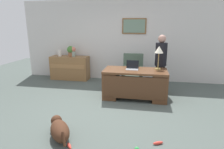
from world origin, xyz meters
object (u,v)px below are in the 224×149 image
at_px(person_standing, 161,63).
at_px(desk_lamp, 159,51).
at_px(credenza, 70,68).
at_px(vase_with_flowers, 73,51).
at_px(potted_plant, 71,51).
at_px(dog_toy_bone, 158,143).
at_px(vase_empty, 60,53).
at_px(dog_lying, 59,129).
at_px(laptop, 132,67).
at_px(armchair, 133,73).
at_px(desk, 135,83).
at_px(dog_toy_ball, 137,149).
at_px(dog_toy_plush, 69,146).

distance_m(person_standing, desk_lamp, 0.58).
height_order(credenza, vase_with_flowers, vase_with_flowers).
height_order(potted_plant, dog_toy_bone, potted_plant).
bearing_deg(vase_with_flowers, desk_lamp, -23.72).
xyz_separation_m(person_standing, vase_empty, (-3.40, 0.82, 0.09)).
bearing_deg(vase_with_flowers, dog_lying, -72.82).
bearing_deg(dog_lying, dog_toy_bone, 3.60).
distance_m(person_standing, dog_toy_bone, 2.74).
distance_m(laptop, potted_plant, 2.63).
bearing_deg(armchair, desk, -81.45).
distance_m(desk_lamp, dog_toy_ball, 2.75).
height_order(desk_lamp, vase_with_flowers, desk_lamp).
height_order(desk, armchair, armchair).
height_order(person_standing, vase_with_flowers, person_standing).
bearing_deg(armchair, laptop, -86.69).
bearing_deg(dog_toy_ball, armchair, 95.88).
bearing_deg(vase_empty, armchair, -12.43).
height_order(desk, dog_toy_bone, desk).
distance_m(vase_with_flowers, dog_toy_plush, 4.12).
bearing_deg(desk, armchair, 98.55).
height_order(person_standing, desk_lamp, person_standing).
bearing_deg(vase_with_flowers, armchair, -15.28).
bearing_deg(desk_lamp, dog_toy_ball, -98.95).
bearing_deg(dog_toy_bone, dog_toy_ball, -144.17).
xyz_separation_m(vase_empty, dog_toy_bone, (3.26, -3.44, -0.91)).
bearing_deg(desk, desk_lamp, 19.63).
height_order(desk, dog_toy_ball, desk).
bearing_deg(dog_toy_ball, dog_lying, 174.22).
xyz_separation_m(laptop, vase_with_flowers, (-2.15, 1.35, 0.19)).
distance_m(armchair, dog_toy_ball, 3.15).
bearing_deg(vase_empty, dog_toy_plush, -63.70).
bearing_deg(dog_toy_ball, potted_plant, 124.45).
xyz_separation_m(dog_lying, potted_plant, (-1.19, 3.54, 0.86)).
distance_m(laptop, dog_toy_plush, 2.66).
bearing_deg(armchair, dog_toy_ball, -84.12).
distance_m(credenza, laptop, 2.70).
bearing_deg(armchair, dog_toy_plush, -103.18).
xyz_separation_m(credenza, laptop, (2.30, -1.35, 0.41)).
height_order(laptop, dog_toy_bone, laptop).
bearing_deg(vase_empty, desk, -27.72).
height_order(desk_lamp, dog_toy_ball, desk_lamp).
height_order(potted_plant, dog_toy_ball, potted_plant).
relative_size(desk, person_standing, 1.00).
relative_size(credenza, desk_lamp, 2.18).
bearing_deg(vase_empty, dog_lying, -65.70).
bearing_deg(dog_toy_bone, credenza, 130.24).
xyz_separation_m(credenza, vase_empty, (-0.35, 0.00, 0.52)).
distance_m(vase_empty, potted_plant, 0.42).
bearing_deg(credenza, laptop, -30.41).
bearing_deg(desk_lamp, credenza, 157.38).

